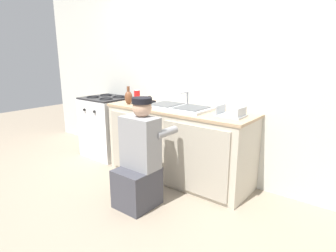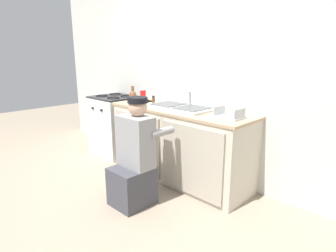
% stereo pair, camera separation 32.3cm
% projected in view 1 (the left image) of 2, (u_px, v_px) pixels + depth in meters
% --- Properties ---
extents(ground_plane, '(12.00, 12.00, 0.00)m').
position_uv_depth(ground_plane, '(163.00, 185.00, 3.34)').
color(ground_plane, gray).
extents(back_wall, '(6.00, 0.10, 2.50)m').
position_uv_depth(back_wall, '(195.00, 75.00, 3.52)').
color(back_wall, silver).
rests_on(back_wall, ground_plane).
extents(counter_cabinet, '(1.83, 0.62, 0.85)m').
position_uv_depth(counter_cabinet, '(178.00, 145.00, 3.45)').
color(counter_cabinet, beige).
rests_on(counter_cabinet, ground_plane).
extents(countertop, '(1.87, 0.62, 0.03)m').
position_uv_depth(countertop, '(178.00, 110.00, 3.35)').
color(countertop, tan).
rests_on(countertop, counter_cabinet).
extents(sink_double_basin, '(0.80, 0.44, 0.19)m').
position_uv_depth(sink_double_basin, '(178.00, 107.00, 3.34)').
color(sink_double_basin, silver).
rests_on(sink_double_basin, countertop).
extents(stove_range, '(0.65, 0.62, 0.91)m').
position_uv_depth(stove_range, '(108.00, 126.00, 4.25)').
color(stove_range, white).
rests_on(stove_range, ground_plane).
extents(plumber_person, '(0.42, 0.61, 1.10)m').
position_uv_depth(plumber_person, '(139.00, 162.00, 2.81)').
color(plumber_person, '#3F3F47').
rests_on(plumber_person, ground_plane).
extents(soda_cup_red, '(0.08, 0.08, 0.15)m').
position_uv_depth(soda_cup_red, '(137.00, 95.00, 3.90)').
color(soda_cup_red, red).
rests_on(soda_cup_red, countertop).
extents(spice_bottle_pepper, '(0.04, 0.04, 0.10)m').
position_uv_depth(spice_bottle_pepper, '(150.00, 100.00, 3.63)').
color(spice_bottle_pepper, '#513823').
rests_on(spice_bottle_pepper, countertop).
extents(dish_rack_tray, '(0.28, 0.22, 0.11)m').
position_uv_depth(dish_rack_tray, '(231.00, 114.00, 2.90)').
color(dish_rack_tray, '#B2B7BC').
rests_on(dish_rack_tray, countertop).
extents(vase_decorative, '(0.10, 0.10, 0.23)m').
position_uv_depth(vase_decorative, '(129.00, 97.00, 3.61)').
color(vase_decorative, brown).
rests_on(vase_decorative, countertop).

